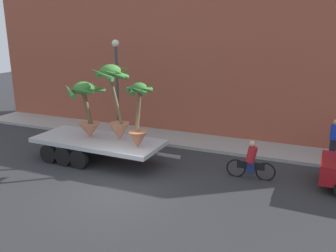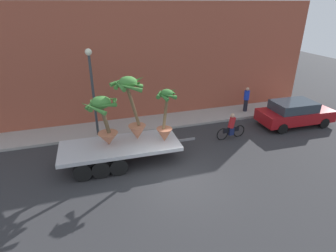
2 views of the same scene
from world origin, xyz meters
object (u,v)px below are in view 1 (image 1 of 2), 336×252
flatbed_trailer (93,143)px  potted_palm_front (115,99)px  potted_palm_rear (139,120)px  cyclist (251,162)px  pedestrian_near_gate (334,138)px  potted_palm_middle (86,107)px  street_lamp (117,76)px

flatbed_trailer → potted_palm_front: potted_palm_front is taller
potted_palm_rear → potted_palm_front: size_ratio=0.82×
cyclist → pedestrian_near_gate: (2.89, 3.12, 0.37)m
potted_palm_rear → cyclist: potted_palm_rear is taller
potted_palm_middle → street_lamp: street_lamp is taller
potted_palm_middle → street_lamp: (-0.27, 3.01, 0.95)m
flatbed_trailer → potted_palm_middle: size_ratio=2.77×
street_lamp → potted_palm_rear: bearing=-49.2°
cyclist → potted_palm_front: bearing=-175.9°
potted_palm_rear → potted_palm_middle: size_ratio=1.08×
pedestrian_near_gate → street_lamp: street_lamp is taller
street_lamp → cyclist: bearing=-18.8°
potted_palm_rear → street_lamp: street_lamp is taller
pedestrian_near_gate → street_lamp: size_ratio=0.35×
potted_palm_middle → street_lamp: 3.16m
potted_palm_front → pedestrian_near_gate: 9.34m
potted_palm_middle → potted_palm_front: size_ratio=0.76×
potted_palm_rear → cyclist: 4.57m
cyclist → pedestrian_near_gate: 4.27m
cyclist → flatbed_trailer: bearing=-174.2°
potted_palm_rear → flatbed_trailer: bearing=171.8°
potted_palm_rear → pedestrian_near_gate: potted_palm_rear is taller
potted_palm_rear → cyclist: bearing=13.7°
potted_palm_rear → cyclist: size_ratio=1.41×
cyclist → pedestrian_near_gate: size_ratio=1.08×
flatbed_trailer → potted_palm_front: size_ratio=2.10×
potted_palm_rear → potted_palm_front: (-1.40, 0.62, 0.58)m
potted_palm_rear → potted_palm_middle: bearing=170.1°
flatbed_trailer → potted_palm_middle: 1.56m
potted_palm_rear → potted_palm_front: 1.63m
potted_palm_middle → potted_palm_front: potted_palm_front is taller
potted_palm_rear → potted_palm_middle: (-2.73, 0.47, 0.15)m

